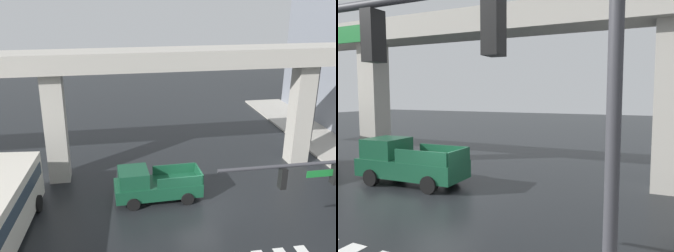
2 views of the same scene
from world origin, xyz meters
TOP-DOWN VIEW (x-y plane):
  - ground_plane at (0.00, 0.00)m, footprint 120.00×120.00m
  - elevated_overpass at (0.00, 4.62)m, footprint 58.77×2.42m
  - pickup_truck at (-2.63, 0.96)m, footprint 5.15×2.19m
  - street_lamp_mid_block at (11.01, 7.37)m, footprint 0.44×0.70m

SIDE VIEW (x-z plane):
  - ground_plane at x=0.00m, z-range 0.00..0.00m
  - pickup_truck at x=-2.63m, z-range -0.05..2.03m
  - street_lamp_mid_block at x=11.01m, z-range 0.94..8.18m
  - elevated_overpass at x=0.00m, z-range 3.07..11.44m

